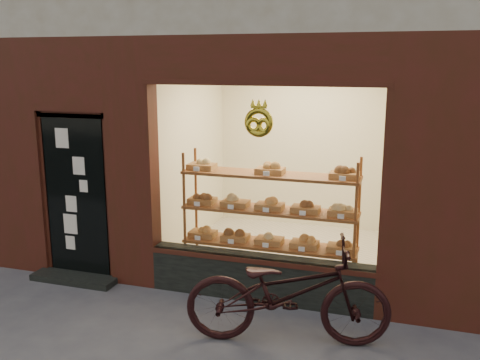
% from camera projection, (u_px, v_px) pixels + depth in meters
% --- Properties ---
extents(display_shelf, '(2.20, 0.45, 1.70)m').
position_uv_depth(display_shelf, '(269.00, 222.00, 6.68)').
color(display_shelf, brown).
rests_on(display_shelf, ground).
extents(bicycle, '(2.17, 1.15, 1.08)m').
position_uv_depth(bicycle, '(288.00, 292.00, 5.37)').
color(bicycle, black).
rests_on(bicycle, ground).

